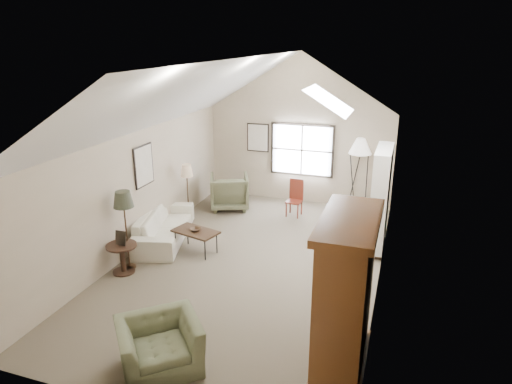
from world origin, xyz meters
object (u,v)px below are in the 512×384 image
(armchair_far, at_px, (229,192))
(armchair_near, at_px, (159,345))
(armoire, at_px, (345,296))
(side_table, at_px, (123,259))
(coffee_table, at_px, (196,241))
(sofa, at_px, (164,225))
(side_chair, at_px, (294,198))

(armchair_far, bearing_deg, armchair_near, 79.83)
(armoire, height_order, side_table, armoire)
(coffee_table, bearing_deg, sofa, 160.01)
(armoire, relative_size, side_chair, 2.35)
(armoire, relative_size, coffee_table, 2.32)
(sofa, xyz_separation_m, armchair_far, (0.63, 2.33, 0.11))
(armchair_far, height_order, side_table, armchair_far)
(side_chair, bearing_deg, side_table, -116.72)
(side_chair, bearing_deg, armchair_far, -175.27)
(side_chair, bearing_deg, sofa, -131.15)
(armoire, distance_m, armchair_far, 6.47)
(armchair_far, xyz_separation_m, side_table, (-0.63, -3.93, -0.16))
(coffee_table, xyz_separation_m, side_table, (-0.94, -1.26, 0.05))
(armchair_near, relative_size, side_chair, 1.15)
(sofa, height_order, armchair_near, armchair_near)
(side_table, bearing_deg, armchair_far, 80.85)
(armchair_far, bearing_deg, sofa, 51.58)
(armoire, relative_size, armchair_near, 2.04)
(coffee_table, distance_m, side_table, 1.57)
(sofa, distance_m, armchair_near, 4.25)
(armchair_far, bearing_deg, side_table, 57.63)
(sofa, height_order, side_chair, side_chair)
(side_chair, bearing_deg, coffee_table, -113.86)
(armoire, height_order, side_chair, armoire)
(armchair_far, height_order, side_chair, side_chair)
(sofa, bearing_deg, armoire, -139.09)
(armchair_near, height_order, armchair_far, armchair_far)
(armoire, xyz_separation_m, coffee_table, (-3.44, 2.56, -0.86))
(armchair_near, bearing_deg, armoire, -21.53)
(sofa, height_order, coffee_table, sofa)
(armoire, xyz_separation_m, sofa, (-4.38, 2.90, -0.76))
(side_table, bearing_deg, coffee_table, 53.08)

